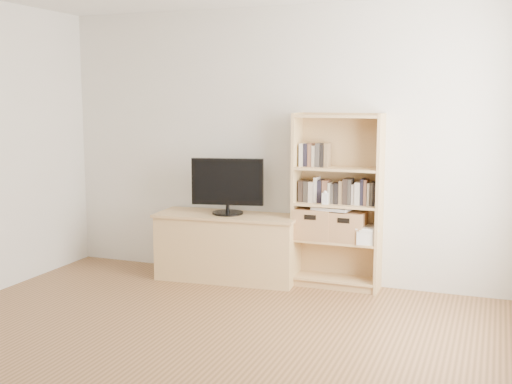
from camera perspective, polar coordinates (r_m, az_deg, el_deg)
The scene contains 12 objects.
floor at distance 4.24m, azimuth -9.24°, elevation -16.08°, with size 4.50×5.00×0.01m, color brown.
back_wall at distance 6.16m, azimuth 2.20°, elevation 4.21°, with size 4.50×0.02×2.60m, color silver.
tv_stand at distance 6.24m, azimuth -2.51°, elevation -4.97°, with size 1.34×0.50×0.61m, color tan.
bookshelf at distance 5.92m, azimuth 7.21°, elevation -0.84°, with size 0.81×0.29×1.61m, color tan.
television at distance 6.13m, azimuth -2.55°, elevation 0.55°, with size 0.69×0.05×0.54m, color black.
books_row_mid at distance 5.92m, azimuth 7.27°, elevation 0.02°, with size 0.79×0.15×0.21m, color #312621.
books_row_upper at distance 5.93m, azimuth 5.65°, elevation 3.24°, with size 0.39×0.14×0.20m, color #312621.
baby_monitor at distance 5.85m, azimuth 6.16°, elevation -0.60°, with size 0.05×0.03×0.10m, color white.
basket_left at distance 6.00m, azimuth 5.17°, elevation -2.78°, with size 0.34×0.28×0.28m, color #A57B4A.
basket_right at distance 5.93m, azimuth 8.09°, elevation -3.02°, with size 0.33×0.27×0.27m, color #A57B4A.
laptop at distance 5.92m, azimuth 6.81°, elevation -1.44°, with size 0.34×0.23×0.03m, color white.
magazine_stack at distance 5.91m, azimuth 9.77°, elevation -3.84°, with size 0.19×0.27×0.12m, color beige.
Camera 1 is at (1.96, -3.32, 1.74)m, focal length 45.00 mm.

